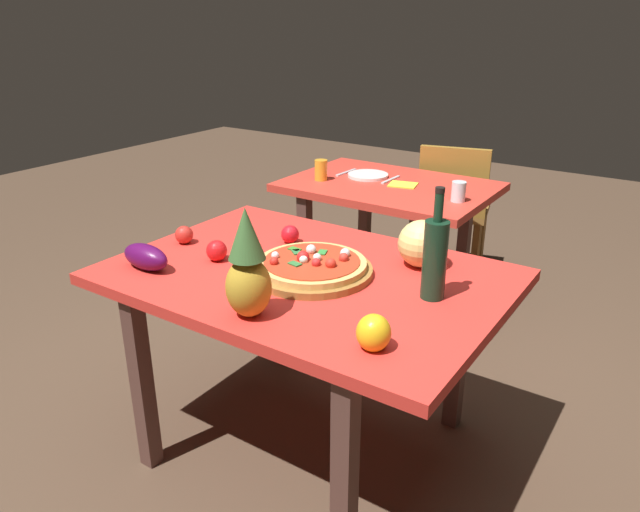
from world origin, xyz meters
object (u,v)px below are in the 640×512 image
(melon, at_px, (422,244))
(tomato_by_bottle, at_px, (184,235))
(bell_pepper, at_px, (374,333))
(pizza, at_px, (312,263))
(dining_chair, at_px, (453,204))
(knife_utensil, at_px, (391,180))
(drinking_glass_water, at_px, (459,192))
(dinner_plate, at_px, (368,175))
(napkin_folded, at_px, (403,185))
(wine_bottle, at_px, (435,257))
(pineapple_left, at_px, (248,269))
(drinking_glass_juice, at_px, (321,170))
(background_table, at_px, (388,203))
(eggplant, at_px, (146,257))
(tomato_at_corner, at_px, (217,251))
(pizza_board, at_px, (312,271))
(display_table, at_px, (307,292))
(fork_utensil, at_px, (346,172))
(tomato_near_board, at_px, (290,234))

(melon, height_order, tomato_by_bottle, melon)
(bell_pepper, bearing_deg, pizza, 142.90)
(dining_chair, height_order, knife_utensil, dining_chair)
(drinking_glass_water, bearing_deg, dinner_plate, 164.70)
(dining_chair, bearing_deg, napkin_folded, 70.37)
(bell_pepper, bearing_deg, wine_bottle, 89.59)
(wine_bottle, relative_size, napkin_folded, 2.57)
(pizza, distance_m, bell_pepper, 0.52)
(melon, xyz_separation_m, drinking_glass_water, (-0.19, 0.82, -0.04))
(pineapple_left, distance_m, drinking_glass_juice, 1.56)
(background_table, xyz_separation_m, melon, (0.61, -0.92, 0.19))
(eggplant, xyz_separation_m, drinking_glass_water, (0.60, 1.38, 0.00))
(tomato_at_corner, xyz_separation_m, dinner_plate, (-0.13, 1.34, -0.03))
(pizza_board, height_order, pizza, pizza)
(dining_chair, bearing_deg, melon, 93.31)
(pineapple_left, distance_m, melon, 0.68)
(display_table, xyz_separation_m, eggplant, (-0.48, -0.29, 0.12))
(dining_chair, bearing_deg, fork_utensil, 37.11)
(pizza, xyz_separation_m, pineapple_left, (0.02, -0.35, 0.11))
(dinner_plate, bearing_deg, pineapple_left, -72.46)
(background_table, relative_size, bell_pepper, 10.14)
(pizza_board, xyz_separation_m, bell_pepper, (0.41, -0.31, 0.03))
(tomato_by_bottle, bearing_deg, background_table, 78.36)
(tomato_at_corner, xyz_separation_m, fork_utensil, (-0.27, 1.34, -0.03))
(drinking_glass_water, distance_m, knife_utensil, 0.47)
(melon, xyz_separation_m, dinner_plate, (-0.77, 0.97, -0.08))
(dinner_plate, bearing_deg, knife_utensil, 0.00)
(melon, distance_m, tomato_at_corner, 0.73)
(pizza_board, height_order, eggplant, eggplant)
(dining_chair, relative_size, pineapple_left, 2.53)
(pineapple_left, height_order, drinking_glass_juice, pineapple_left)
(pizza, xyz_separation_m, drinking_glass_juice, (-0.66, 1.05, 0.01))
(pizza, height_order, melon, melon)
(wine_bottle, height_order, tomato_by_bottle, wine_bottle)
(melon, height_order, eggplant, melon)
(wine_bottle, relative_size, eggplant, 1.80)
(dinner_plate, relative_size, knife_utensil, 1.22)
(pizza, height_order, drinking_glass_juice, drinking_glass_juice)
(pizza_board, distance_m, bell_pepper, 0.52)
(eggplant, bearing_deg, wine_bottle, 20.63)
(tomato_by_bottle, distance_m, drinking_glass_juice, 1.09)
(bell_pepper, relative_size, napkin_folded, 0.74)
(drinking_glass_water, bearing_deg, background_table, 166.49)
(wine_bottle, relative_size, knife_utensil, 2.00)
(display_table, relative_size, tomato_at_corner, 17.64)
(wine_bottle, bearing_deg, knife_utensil, 122.86)
(napkin_folded, bearing_deg, tomato_near_board, -89.42)
(wine_bottle, bearing_deg, drinking_glass_juice, 137.64)
(background_table, xyz_separation_m, dinner_plate, (-0.16, 0.06, 0.12))
(melon, relative_size, knife_utensil, 0.93)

